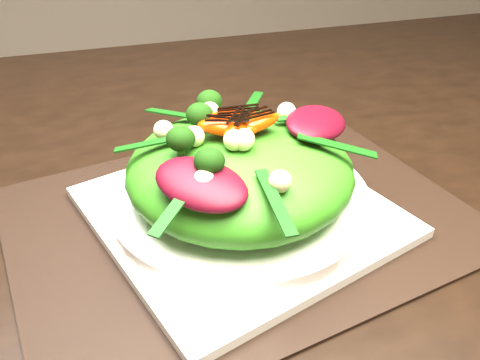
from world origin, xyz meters
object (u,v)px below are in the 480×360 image
object	(u,v)px
dining_table	(403,128)
plate_base	(240,211)
salad_bowl	(240,200)
lettuce_mound	(240,170)
orange_segment	(230,126)
placemat	(240,217)

from	to	relation	value
dining_table	plate_base	world-z (taller)	dining_table
salad_bowl	lettuce_mound	size ratio (longest dim) A/B	1.17
dining_table	orange_segment	world-z (taller)	dining_table
lettuce_mound	dining_table	bearing A→B (deg)	28.65
plate_base	lettuce_mound	xyz separation A→B (m)	(0.00, 0.00, 0.05)
plate_base	lettuce_mound	size ratio (longest dim) A/B	1.22
plate_base	salad_bowl	size ratio (longest dim) A/B	1.04
placemat	plate_base	xyz separation A→B (m)	(0.00, -0.00, 0.01)
placemat	orange_segment	world-z (taller)	orange_segment
plate_base	orange_segment	distance (m)	0.10
dining_table	placemat	bearing A→B (deg)	-151.35
dining_table	plate_base	bearing A→B (deg)	-151.35
dining_table	plate_base	size ratio (longest dim) A/B	5.64
dining_table	plate_base	xyz separation A→B (m)	(-0.31, -0.17, 0.03)
dining_table	placemat	size ratio (longest dim) A/B	3.40
salad_bowl	orange_segment	world-z (taller)	orange_segment
placemat	dining_table	bearing A→B (deg)	28.65
dining_table	salad_bowl	bearing A→B (deg)	-151.35
placemat	salad_bowl	bearing A→B (deg)	90.00
plate_base	orange_segment	bearing A→B (deg)	135.91
salad_bowl	lettuce_mound	distance (m)	0.04
dining_table	placemat	xyz separation A→B (m)	(-0.31, -0.17, 0.02)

